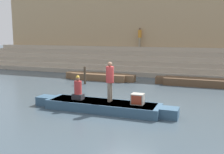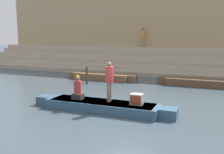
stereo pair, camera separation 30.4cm
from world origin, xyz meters
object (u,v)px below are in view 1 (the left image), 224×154
Objects in this scene: person_rowing at (78,90)px; moored_boat_distant at (197,82)px; mooring_post at (85,75)px; rowboat_main at (102,106)px; moored_boat_shore at (100,76)px; person_on_steps at (140,36)px; tv_set at (138,99)px; person_standing at (110,79)px.

person_rowing is 0.20× the size of moored_boat_distant.
moored_boat_distant is at bearing 16.36° from mooring_post.
rowboat_main is 5.96× the size of person_rowing.
moored_boat_distant is at bearing 2.43° from moored_boat_shore.
moored_boat_shore is 6.60m from person_on_steps.
person_on_steps is (-5.29, 5.53, 2.93)m from moored_boat_distant.
tv_set is 7.29m from mooring_post.
person_on_steps is (-2.04, 12.83, 1.78)m from person_standing.
rowboat_main is 3.81× the size of person_on_steps.
person_standing is 13.11m from person_on_steps.
moored_boat_distant is 4.54× the size of mooring_post.
moored_boat_shore is at bearing 120.60° from tv_set.
moored_boat_distant is (3.55, 7.43, 0.03)m from rowboat_main.
rowboat_main is 12.69× the size of tv_set.
person_rowing reaches higher than tv_set.
tv_set is 0.10× the size of moored_boat_shore.
person_standing is 6.51m from mooring_post.
person_rowing is (-1.47, -0.14, -0.56)m from person_standing.
moored_boat_shore and moored_boat_distant have the same top height.
tv_set is 8.60m from moored_boat_shore.
person_on_steps is (-0.57, 12.97, 2.34)m from person_rowing.
person_on_steps reaches higher than person_standing.
mooring_post is 8.23m from person_on_steps.
tv_set is at bearing -55.39° from moored_boat_shore.
person_rowing is 7.56m from moored_boat_shore.
moored_boat_distant is at bearing 68.14° from person_rowing.
rowboat_main is 6.42m from mooring_post.
person_standing is 8.02m from moored_boat_shore.
person_standing is 0.33× the size of moored_boat_distant.
person_standing reaches higher than tv_set.
mooring_post reaches higher than moored_boat_shore.
person_standing is 1.02× the size of person_on_steps.
moored_boat_distant is at bearing 2.72° from person_on_steps.
person_on_steps is at bearing 76.96° from mooring_post.
moored_boat_shore is at bearing 123.72° from person_standing.
moored_boat_distant is at bearing 73.35° from person_standing.
mooring_post is at bearing 133.38° from person_standing.
moored_boat_distant is at bearing 71.60° from tv_set.
person_on_steps is at bearing 76.32° from moored_boat_shore.
person_on_steps reaches higher than moored_boat_shore.
moored_boat_distant is (3.25, 7.30, -1.15)m from person_standing.
person_standing reaches higher than rowboat_main.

